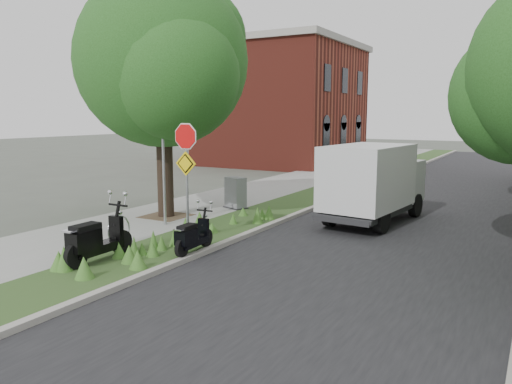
# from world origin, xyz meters

# --- Properties ---
(ground) EXTENTS (120.00, 120.00, 0.00)m
(ground) POSITION_xyz_m (0.00, 0.00, 0.00)
(ground) COLOR #4C5147
(ground) RESTS_ON ground
(sidewalk_near) EXTENTS (3.50, 60.00, 0.12)m
(sidewalk_near) POSITION_xyz_m (-4.25, 10.00, 0.06)
(sidewalk_near) COLOR gray
(sidewalk_near) RESTS_ON ground
(verge) EXTENTS (2.00, 60.00, 0.12)m
(verge) POSITION_xyz_m (-1.50, 10.00, 0.06)
(verge) COLOR #344F22
(verge) RESTS_ON ground
(kerb_near) EXTENTS (0.20, 60.00, 0.13)m
(kerb_near) POSITION_xyz_m (-0.50, 10.00, 0.07)
(kerb_near) COLOR #9E9991
(kerb_near) RESTS_ON ground
(road) EXTENTS (7.00, 60.00, 0.01)m
(road) POSITION_xyz_m (3.00, 10.00, 0.01)
(road) COLOR black
(road) RESTS_ON ground
(street_tree_main) EXTENTS (6.21, 5.54, 7.66)m
(street_tree_main) POSITION_xyz_m (-4.08, 2.86, 4.80)
(street_tree_main) COLOR black
(street_tree_main) RESTS_ON ground
(bare_post) EXTENTS (0.08, 0.08, 4.00)m
(bare_post) POSITION_xyz_m (-3.20, 1.80, 2.12)
(bare_post) COLOR #A5A8AD
(bare_post) RESTS_ON ground
(bike_hoop) EXTENTS (0.06, 0.78, 0.77)m
(bike_hoop) POSITION_xyz_m (-2.70, -0.60, 0.50)
(bike_hoop) COLOR #A5A8AD
(bike_hoop) RESTS_ON ground
(sign_assembly) EXTENTS (0.94, 0.08, 3.22)m
(sign_assembly) POSITION_xyz_m (-1.40, 0.58, 2.33)
(sign_assembly) COLOR #A5A8AD
(sign_assembly) RESTS_ON ground
(brick_building) EXTENTS (9.40, 10.40, 8.30)m
(brick_building) POSITION_xyz_m (-9.50, 22.00, 4.21)
(brick_building) COLOR maroon
(brick_building) RESTS_ON ground
(scooter_near) EXTENTS (0.41, 1.95, 0.93)m
(scooter_near) POSITION_xyz_m (-1.99, -2.10, 0.57)
(scooter_near) COLOR black
(scooter_near) RESTS_ON ground
(scooter_far) EXTENTS (0.37, 1.52, 0.73)m
(scooter_far) POSITION_xyz_m (-0.59, -0.35, 0.47)
(scooter_far) COLOR black
(scooter_far) RESTS_ON ground
(box_truck) EXTENTS (2.30, 4.86, 2.13)m
(box_truck) POSITION_xyz_m (2.00, 5.75, 1.39)
(box_truck) COLOR #262628
(box_truck) RESTS_ON ground
(utility_cabinet) EXTENTS (0.97, 0.81, 1.10)m
(utility_cabinet) POSITION_xyz_m (-2.80, 5.17, 0.65)
(utility_cabinet) COLOR #262628
(utility_cabinet) RESTS_ON ground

